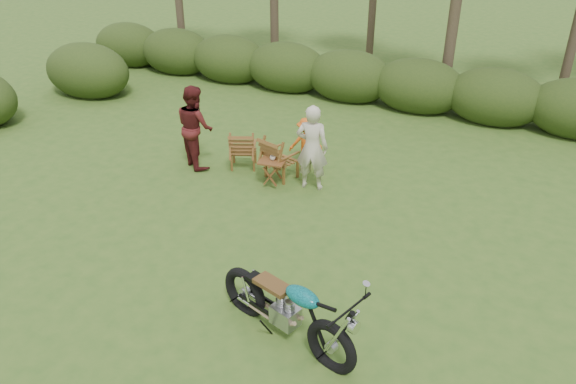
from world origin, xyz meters
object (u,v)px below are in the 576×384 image
at_px(motorcycle, 285,335).
at_px(lawn_chair_right, 282,177).
at_px(adult_a, 311,187).
at_px(child, 306,166).
at_px(adult_b, 198,164).
at_px(side_table, 273,173).
at_px(cup, 273,158).
at_px(lawn_chair_left, 244,167).

relative_size(motorcycle, lawn_chair_right, 2.37).
bearing_deg(motorcycle, lawn_chair_right, 133.95).
bearing_deg(adult_a, lawn_chair_right, -21.53).
distance_m(adult_a, child, 1.00).
relative_size(lawn_chair_right, adult_a, 0.53).
bearing_deg(adult_b, side_table, -151.60).
relative_size(motorcycle, adult_b, 1.24).
distance_m(adult_b, child, 2.38).
xyz_separation_m(motorcycle, child, (-1.96, 4.95, 0.00)).
height_order(motorcycle, lawn_chair_right, motorcycle).
bearing_deg(cup, side_table, -78.52).
relative_size(lawn_chair_left, side_table, 1.60).
relative_size(motorcycle, child, 2.00).
distance_m(adult_a, adult_b, 2.69).
distance_m(motorcycle, lawn_chair_right, 4.76).
distance_m(motorcycle, lawn_chair_left, 5.34).
height_order(motorcycle, child, motorcycle).
relative_size(lawn_chair_left, adult_a, 0.50).
bearing_deg(adult_a, child, -70.05).
distance_m(side_table, adult_a, 0.85).
distance_m(lawn_chair_left, side_table, 1.10).
bearing_deg(adult_b, adult_a, -145.03).
distance_m(lawn_chair_left, adult_a, 1.72).
bearing_deg(lawn_chair_left, cup, 130.71).
bearing_deg(adult_a, adult_b, -8.47).
bearing_deg(child, lawn_chair_left, -1.02).
distance_m(motorcycle, cup, 4.49).
bearing_deg(lawn_chair_right, cup, 103.37).
bearing_deg(motorcycle, adult_a, 126.00).
xyz_separation_m(motorcycle, side_table, (-2.20, 3.84, 0.28)).
distance_m(lawn_chair_right, lawn_chair_left, 0.97).
xyz_separation_m(lawn_chair_right, cup, (-0.02, -0.37, 0.60)).
xyz_separation_m(lawn_chair_right, side_table, (-0.01, -0.39, 0.28)).
relative_size(adult_a, child, 1.58).
bearing_deg(lawn_chair_left, adult_a, 148.62).
bearing_deg(lawn_chair_left, motorcycle, 101.77).
bearing_deg(lawn_chair_right, child, -91.40).
bearing_deg(adult_a, lawn_chair_left, -18.21).
relative_size(adult_a, adult_b, 0.98).
height_order(adult_a, child, adult_a).
bearing_deg(lawn_chair_left, side_table, 129.50).
height_order(lawn_chair_right, side_table, side_table).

